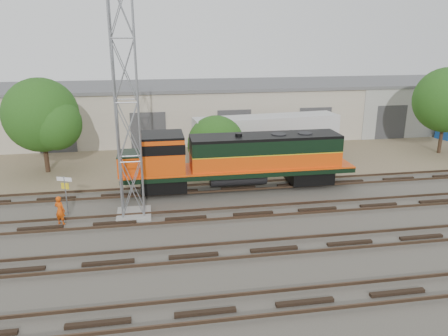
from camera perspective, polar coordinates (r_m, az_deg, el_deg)
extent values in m
plane|color=#47423A|center=(24.77, 4.63, -7.45)|extent=(140.00, 140.00, 0.00)
cube|color=#726047|center=(38.61, -0.77, 1.81)|extent=(80.00, 16.00, 0.02)
cube|color=black|center=(18.49, 10.51, -16.84)|extent=(80.00, 2.40, 0.14)
cube|color=#4C3828|center=(17.84, 11.39, -17.77)|extent=(80.00, 0.08, 0.14)
cube|color=#4C3828|center=(19.00, 9.75, -15.26)|extent=(80.00, 0.08, 0.14)
cube|color=black|center=(22.15, 6.54, -10.48)|extent=(80.00, 2.40, 0.14)
cube|color=#4C3828|center=(21.45, 7.11, -11.07)|extent=(80.00, 0.08, 0.14)
cube|color=#4C3828|center=(22.72, 6.03, -9.31)|extent=(80.00, 0.08, 0.14)
cube|color=black|center=(26.07, 3.83, -5.95)|extent=(80.00, 2.40, 0.14)
cube|color=#4C3828|center=(25.34, 4.22, -6.32)|extent=(80.00, 0.08, 0.14)
cube|color=#4C3828|center=(26.69, 3.46, -5.05)|extent=(80.00, 0.08, 0.14)
cube|color=black|center=(30.15, 1.87, -2.62)|extent=(80.00, 2.40, 0.14)
cube|color=#4C3828|center=(29.41, 2.16, -2.85)|extent=(80.00, 0.08, 0.14)
cube|color=#4C3828|center=(30.80, 1.60, -1.90)|extent=(80.00, 0.08, 0.14)
cube|color=#BDB09E|center=(45.80, -2.33, 7.47)|extent=(58.00, 10.00, 5.00)
cube|color=#59595B|center=(45.42, -2.37, 10.76)|extent=(58.40, 10.40, 0.30)
cube|color=#999993|center=(49.04, 25.12, 6.51)|extent=(14.00, 0.10, 5.00)
cube|color=#333335|center=(41.48, -20.98, 4.15)|extent=(3.20, 0.12, 3.40)
cube|color=#333335|center=(40.64, -9.84, 4.80)|extent=(3.20, 0.12, 3.40)
cube|color=#333335|center=(41.36, 1.35, 5.27)|extent=(3.20, 0.12, 3.40)
cube|color=#333335|center=(43.56, 11.79, 5.53)|extent=(3.20, 0.12, 3.40)
cube|color=#333335|center=(47.03, 20.96, 5.60)|extent=(3.20, 0.12, 3.40)
cube|color=black|center=(29.39, -7.89, -1.93)|extent=(2.96, 2.22, 0.92)
cube|color=black|center=(31.29, 11.03, -0.88)|extent=(2.96, 2.22, 0.92)
cube|color=black|center=(29.73, 1.88, -0.27)|extent=(15.71, 2.77, 0.32)
cylinder|color=black|center=(29.91, 1.87, -1.32)|extent=(3.88, 1.02, 1.02)
cube|color=#DD450A|center=(29.93, 5.37, 1.21)|extent=(10.16, 2.40, 1.11)
cube|color=black|center=(29.67, 5.42, 3.10)|extent=(10.16, 2.40, 0.92)
cube|color=black|center=(29.54, 5.45, 4.14)|extent=(10.16, 2.40, 0.18)
cube|color=#DD450A|center=(28.80, -8.05, 1.80)|extent=(2.77, 2.77, 2.40)
cube|color=black|center=(28.49, -8.16, 4.28)|extent=(2.77, 2.77, 0.15)
cube|color=#DD450A|center=(28.99, -12.21, 0.54)|extent=(1.48, 2.22, 1.29)
cube|color=gray|center=(26.42, -11.65, -5.90)|extent=(1.97, 1.97, 0.20)
cylinder|color=gray|center=(25.23, -13.93, 8.67)|extent=(0.10, 0.10, 13.15)
cylinder|color=gray|center=(25.17, -11.16, 8.83)|extent=(0.10, 0.10, 13.15)
cylinder|color=gray|center=(24.04, -14.11, 8.25)|extent=(0.10, 0.10, 13.15)
cylinder|color=gray|center=(23.98, -11.22, 8.42)|extent=(0.10, 0.10, 13.15)
cylinder|color=gray|center=(27.35, -19.93, -3.39)|extent=(0.07, 0.07, 2.34)
cube|color=white|center=(27.02, -20.14, -1.38)|extent=(0.91, 0.39, 0.23)
cube|color=yellow|center=(27.15, -20.05, -2.23)|extent=(0.46, 0.22, 0.37)
imported|color=#D1460B|center=(26.15, -20.64, -5.19)|extent=(0.73, 0.63, 1.68)
cube|color=silver|center=(36.53, 5.57, 4.81)|extent=(12.33, 3.64, 2.52)
cube|color=black|center=(38.92, 12.07, 2.24)|extent=(2.47, 2.55, 0.93)
cube|color=black|center=(34.76, -1.20, 1.06)|extent=(0.14, 0.14, 1.21)
cube|color=black|center=(36.51, -1.92, 1.85)|extent=(0.14, 0.14, 1.21)
cube|color=#154490|center=(49.54, 27.10, 4.26)|extent=(1.99, 1.93, 1.50)
cylinder|color=#382619|center=(36.06, -22.20, 1.43)|extent=(0.34, 0.34, 2.53)
sphere|color=#204413|center=(35.39, -22.79, 6.40)|extent=(5.51, 5.51, 5.51)
sphere|color=#204413|center=(34.45, -21.19, 5.38)|extent=(3.86, 3.86, 3.86)
cylinder|color=#382619|center=(34.65, -1.04, 0.31)|extent=(0.31, 0.31, 0.41)
sphere|color=#204413|center=(34.18, -1.06, 3.15)|extent=(4.48, 4.48, 4.48)
sphere|color=#204413|center=(33.79, 0.62, 2.20)|extent=(3.14, 3.14, 3.14)
cylinder|color=#382619|center=(43.21, 26.46, 3.55)|extent=(0.32, 0.32, 2.79)
sphere|color=#204413|center=(42.64, 27.07, 7.92)|extent=(5.58, 5.58, 5.58)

